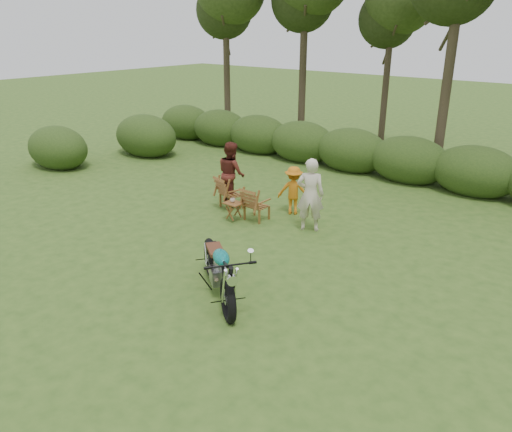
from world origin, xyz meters
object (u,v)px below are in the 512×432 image
Objects in this scene: lawn_chair_right at (257,219)px; cup at (233,200)px; lawn_chair_left at (232,208)px; adult_a at (309,230)px; motorcycle at (219,293)px; child at (293,213)px; side_table at (234,212)px; adult_b at (232,203)px.

lawn_chair_right is 0.80m from cup.
lawn_chair_left is 2.44m from adult_a.
cup is (-0.44, -0.41, 0.53)m from lawn_chair_right.
lawn_chair_left is at bearing 133.65° from cup.
adult_a is (2.44, 0.04, 0.00)m from lawn_chair_left.
motorcycle is at bearing 68.66° from adult_a.
cup is 0.07× the size of adult_a.
motorcycle is 4.54m from lawn_chair_left.
adult_a is at bearing 20.56° from cup.
motorcycle reaches higher than child.
lawn_chair_right is 0.69× the size of child.
lawn_chair_left is 0.70× the size of child.
lawn_chair_right is (-1.79, 3.30, 0.00)m from motorcycle.
lawn_chair_right is at bearing 154.09° from motorcycle.
side_table is (-2.18, 2.87, 0.24)m from motorcycle.
lawn_chair_left is 7.09× the size of cup.
lawn_chair_right is at bearing 34.76° from child.
adult_b reaches higher than motorcycle.
child reaches higher than side_table.
cup is 1.69m from child.
lawn_chair_left is at bearing -4.57° from child.
motorcycle is 4.90m from adult_b.
cup is (-2.23, 2.89, 0.53)m from motorcycle.
adult_a reaches higher than adult_b.
adult_b reaches higher than lawn_chair_right.
cup is (-0.04, 0.01, 0.29)m from side_table.
adult_a is at bearing 21.40° from side_table.
motorcycle is at bearing -52.78° from side_table.
side_table is 0.29m from cup.
adult_b is (-3.08, 3.81, 0.00)m from motorcycle.
adult_b is at bearing -34.43° from lawn_chair_left.
motorcycle is 1.34× the size of adult_b.
adult_b is (-0.24, 0.28, 0.00)m from lawn_chair_left.
lawn_chair_right is 0.63m from side_table.
cup is (0.62, -0.65, 0.53)m from lawn_chair_left.
adult_b is 1.36× the size of child.
adult_b reaches higher than cup.
motorcycle reaches higher than lawn_chair_left.
cup is at bearing 148.32° from lawn_chair_left.
side_table is 1.61m from child.
adult_b is at bearing -15.78° from child.
lawn_chair_right is 1.39m from adult_b.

